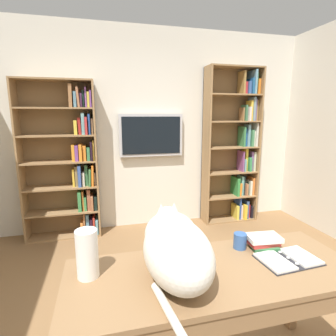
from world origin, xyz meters
TOP-DOWN VIEW (x-y plane):
  - wall_back at (0.00, -2.23)m, footprint 4.52×0.06m
  - bookshelf_left at (-1.26, -2.06)m, footprint 0.79×0.28m
  - bookshelf_right at (1.05, -2.06)m, footprint 0.91×0.28m
  - wall_mounted_tv at (-0.02, -2.15)m, footprint 0.87×0.07m
  - desk at (0.09, 0.29)m, footprint 1.58×0.61m
  - cat at (0.31, 0.27)m, footprint 0.33×0.71m
  - open_binder at (-0.35, 0.28)m, footprint 0.34×0.24m
  - paper_towel_roll at (0.75, 0.16)m, footprint 0.11×0.11m
  - coffee_mug at (-0.16, 0.08)m, footprint 0.08×0.08m
  - desk_book_stack at (-0.30, 0.11)m, footprint 0.21×0.16m

SIDE VIEW (x-z plane):
  - desk at x=0.09m, z-range 0.26..1.00m
  - open_binder at x=-0.35m, z-range 0.74..0.76m
  - desk_book_stack at x=-0.30m, z-range 0.74..0.83m
  - coffee_mug at x=-0.16m, z-range 0.74..0.84m
  - paper_towel_roll at x=0.75m, z-range 0.74..1.00m
  - cat at x=0.31m, z-range 0.74..1.08m
  - bookshelf_right at x=1.05m, z-range -0.02..1.96m
  - bookshelf_left at x=-1.26m, z-range -0.03..2.18m
  - wall_mounted_tv at x=-0.02m, z-range 1.00..1.57m
  - wall_back at x=0.00m, z-range 0.00..2.70m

